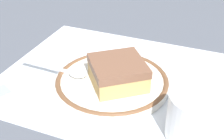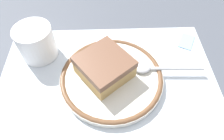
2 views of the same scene
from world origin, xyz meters
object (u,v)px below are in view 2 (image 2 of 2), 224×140
Objects in this scene: sugar_packet at (187,41)px; cake_slice at (105,67)px; spoon at (155,68)px; cup at (37,44)px; plate at (112,77)px.

cake_slice is at bearing 26.08° from sugar_packet.
spoon is 0.13m from sugar_packet.
cup is at bearing 4.36° from sugar_packet.
cup is 0.34m from sugar_packet.
cup is at bearing -14.67° from spoon.
cup reaches higher than cake_slice.
plate is 1.62× the size of cake_slice.
cup is at bearing -26.03° from plate.
spoon is 0.25m from cup.
plate is 2.66× the size of cup.
cake_slice reaches higher than spoon.
plate reaches higher than sugar_packet.
cup reaches higher than spoon.
cup reaches higher than plate.
cake_slice is 0.89× the size of spoon.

